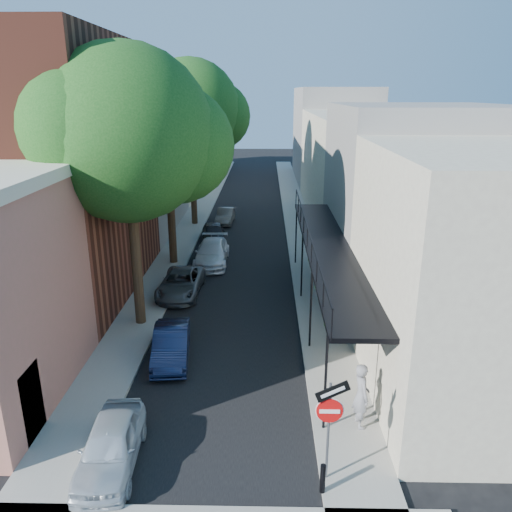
{
  "coord_description": "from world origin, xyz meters",
  "views": [
    {
      "loc": [
        1.56,
        -9.45,
        9.56
      ],
      "look_at": [
        1.15,
        11.03,
        2.8
      ],
      "focal_mm": 35.0,
      "sensor_mm": 36.0,
      "label": 1
    }
  ],
  "objects_px": {
    "sign_post": "(330,414)",
    "parked_car_d": "(212,253)",
    "bollard": "(323,479)",
    "parked_car_c": "(181,283)",
    "parked_car_b": "(171,345)",
    "oak_mid": "(175,140)",
    "oak_far": "(197,111)",
    "pedestrian": "(361,395)",
    "parked_car_a": "(111,445)",
    "oak_near": "(139,137)",
    "parked_car_f": "(225,216)",
    "parked_car_e": "(214,233)"
  },
  "relations": [
    {
      "from": "parked_car_e",
      "to": "parked_car_f",
      "type": "distance_m",
      "value": 5.09
    },
    {
      "from": "oak_near",
      "to": "parked_car_f",
      "type": "distance_m",
      "value": 18.85
    },
    {
      "from": "oak_mid",
      "to": "parked_car_d",
      "type": "xyz_separation_m",
      "value": [
        1.86,
        -0.18,
        -6.4
      ]
    },
    {
      "from": "parked_car_d",
      "to": "parked_car_a",
      "type": "bearing_deg",
      "value": -93.8
    },
    {
      "from": "parked_car_f",
      "to": "pedestrian",
      "type": "height_order",
      "value": "pedestrian"
    },
    {
      "from": "oak_far",
      "to": "pedestrian",
      "type": "distance_m",
      "value": 26.31
    },
    {
      "from": "sign_post",
      "to": "bollard",
      "type": "height_order",
      "value": "sign_post"
    },
    {
      "from": "parked_car_d",
      "to": "pedestrian",
      "type": "bearing_deg",
      "value": -68.7
    },
    {
      "from": "parked_car_a",
      "to": "parked_car_d",
      "type": "distance_m",
      "value": 16.6
    },
    {
      "from": "parked_car_e",
      "to": "bollard",
      "type": "bearing_deg",
      "value": -85.25
    },
    {
      "from": "oak_far",
      "to": "parked_car_e",
      "type": "bearing_deg",
      "value": -73.28
    },
    {
      "from": "oak_near",
      "to": "parked_car_d",
      "type": "relative_size",
      "value": 2.52
    },
    {
      "from": "pedestrian",
      "to": "parked_car_f",
      "type": "bearing_deg",
      "value": 4.19
    },
    {
      "from": "bollard",
      "to": "pedestrian",
      "type": "distance_m",
      "value": 3.05
    },
    {
      "from": "parked_car_a",
      "to": "parked_car_e",
      "type": "distance_m",
      "value": 20.99
    },
    {
      "from": "sign_post",
      "to": "parked_car_d",
      "type": "distance_m",
      "value": 17.77
    },
    {
      "from": "sign_post",
      "to": "pedestrian",
      "type": "relative_size",
      "value": 1.47
    },
    {
      "from": "oak_mid",
      "to": "parked_car_f",
      "type": "height_order",
      "value": "oak_mid"
    },
    {
      "from": "parked_car_b",
      "to": "parked_car_d",
      "type": "xyz_separation_m",
      "value": [
        0.38,
        10.96,
        0.06
      ]
    },
    {
      "from": "oak_near",
      "to": "parked_car_f",
      "type": "bearing_deg",
      "value": 83.87
    },
    {
      "from": "oak_near",
      "to": "parked_car_b",
      "type": "height_order",
      "value": "oak_near"
    },
    {
      "from": "bollard",
      "to": "parked_car_a",
      "type": "xyz_separation_m",
      "value": [
        -5.53,
        0.98,
        0.1
      ]
    },
    {
      "from": "oak_near",
      "to": "parked_car_e",
      "type": "distance_m",
      "value": 14.27
    },
    {
      "from": "oak_mid",
      "to": "parked_car_a",
      "type": "xyz_separation_m",
      "value": [
        0.89,
        -16.75,
        -6.44
      ]
    },
    {
      "from": "bollard",
      "to": "parked_car_a",
      "type": "bearing_deg",
      "value": 169.95
    },
    {
      "from": "oak_far",
      "to": "parked_car_c",
      "type": "distance_m",
      "value": 15.9
    },
    {
      "from": "bollard",
      "to": "oak_near",
      "type": "xyz_separation_m",
      "value": [
        -6.37,
        9.76,
        7.36
      ]
    },
    {
      "from": "parked_car_f",
      "to": "pedestrian",
      "type": "distance_m",
      "value": 25.09
    },
    {
      "from": "sign_post",
      "to": "bollard",
      "type": "relative_size",
      "value": 3.74
    },
    {
      "from": "sign_post",
      "to": "parked_car_c",
      "type": "height_order",
      "value": "sign_post"
    },
    {
      "from": "bollard",
      "to": "parked_car_b",
      "type": "relative_size",
      "value": 0.22
    },
    {
      "from": "sign_post",
      "to": "parked_car_f",
      "type": "xyz_separation_m",
      "value": [
        -4.67,
        26.56,
        -1.47
      ]
    },
    {
      "from": "oak_near",
      "to": "parked_car_d",
      "type": "xyz_separation_m",
      "value": [
        1.81,
        7.79,
        -7.22
      ]
    },
    {
      "from": "sign_post",
      "to": "oak_far",
      "type": "relative_size",
      "value": 0.25
    },
    {
      "from": "bollard",
      "to": "parked_car_c",
      "type": "bearing_deg",
      "value": 113.52
    },
    {
      "from": "bollard",
      "to": "parked_car_a",
      "type": "height_order",
      "value": "parked_car_a"
    },
    {
      "from": "parked_car_a",
      "to": "parked_car_f",
      "type": "height_order",
      "value": "parked_car_a"
    },
    {
      "from": "parked_car_a",
      "to": "parked_car_f",
      "type": "relative_size",
      "value": 1.06
    },
    {
      "from": "sign_post",
      "to": "oak_mid",
      "type": "xyz_separation_m",
      "value": [
        -6.58,
        17.26,
        5.02
      ]
    },
    {
      "from": "parked_car_c",
      "to": "pedestrian",
      "type": "distance_m",
      "value": 12.38
    },
    {
      "from": "oak_mid",
      "to": "parked_car_e",
      "type": "bearing_deg",
      "value": 70.37
    },
    {
      "from": "oak_mid",
      "to": "parked_car_a",
      "type": "height_order",
      "value": "oak_mid"
    },
    {
      "from": "oak_far",
      "to": "sign_post",
      "type": "bearing_deg",
      "value": -76.09
    },
    {
      "from": "parked_car_b",
      "to": "parked_car_c",
      "type": "height_order",
      "value": "parked_car_b"
    },
    {
      "from": "parked_car_c",
      "to": "oak_mid",
      "type": "bearing_deg",
      "value": 101.08
    },
    {
      "from": "parked_car_b",
      "to": "oak_mid",
      "type": "bearing_deg",
      "value": 91.03
    },
    {
      "from": "pedestrian",
      "to": "parked_car_b",
      "type": "bearing_deg",
      "value": 48.68
    },
    {
      "from": "oak_near",
      "to": "parked_car_f",
      "type": "relative_size",
      "value": 3.34
    },
    {
      "from": "parked_car_e",
      "to": "parked_car_d",
      "type": "bearing_deg",
      "value": -93.27
    },
    {
      "from": "sign_post",
      "to": "parked_car_d",
      "type": "bearing_deg",
      "value": 105.44
    }
  ]
}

